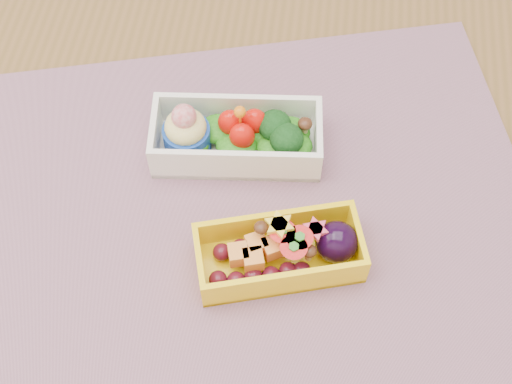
# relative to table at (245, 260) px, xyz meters

# --- Properties ---
(table) EXTENTS (1.20, 0.80, 0.75)m
(table) POSITION_rel_table_xyz_m (0.00, 0.00, 0.00)
(table) COLOR brown
(table) RESTS_ON ground
(placemat) EXTENTS (0.65, 0.56, 0.00)m
(placemat) POSITION_rel_table_xyz_m (0.00, -0.00, 0.10)
(placemat) COLOR gray
(placemat) RESTS_ON table
(bento_white) EXTENTS (0.17, 0.09, 0.07)m
(bento_white) POSITION_rel_table_xyz_m (-0.02, 0.07, 0.13)
(bento_white) COLOR white
(bento_white) RESTS_ON placemat
(bento_yellow) EXTENTS (0.16, 0.11, 0.05)m
(bento_yellow) POSITION_rel_table_xyz_m (0.04, -0.05, 0.12)
(bento_yellow) COLOR yellow
(bento_yellow) RESTS_ON placemat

